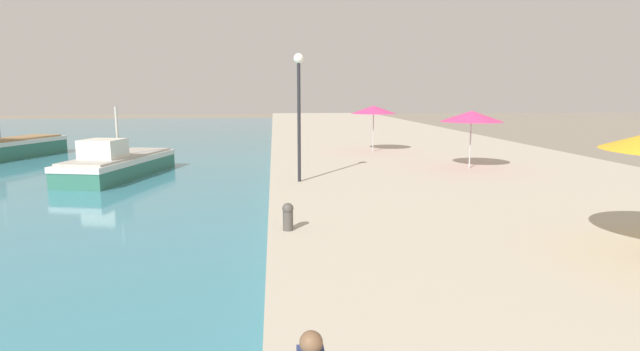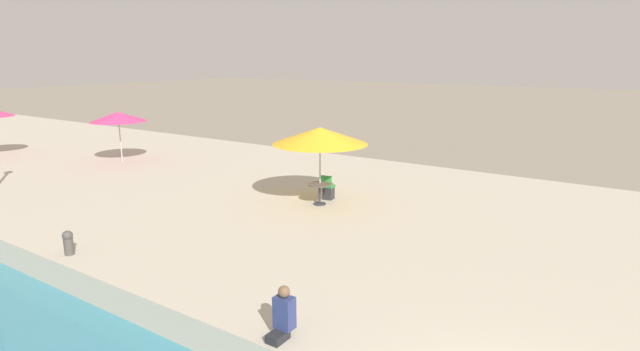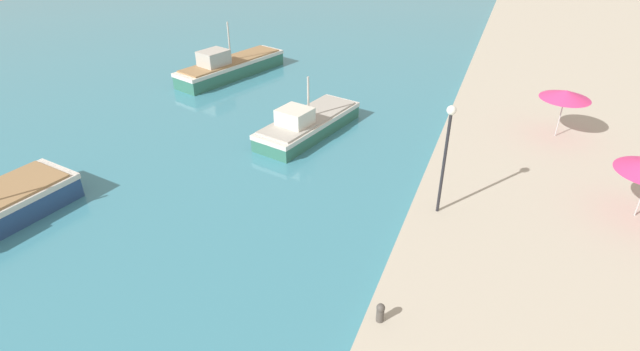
{
  "view_description": "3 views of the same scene",
  "coord_description": "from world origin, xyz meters",
  "px_view_note": "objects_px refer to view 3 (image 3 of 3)",
  "views": [
    {
      "loc": [
        0.18,
        0.17,
        3.96
      ],
      "look_at": [
        1.5,
        14.47,
        1.59
      ],
      "focal_mm": 28.0,
      "sensor_mm": 36.0,
      "label": 1
    },
    {
      "loc": [
        -6.04,
        -0.66,
        5.81
      ],
      "look_at": [
        7.99,
        8.66,
        1.79
      ],
      "focal_mm": 28.0,
      "sensor_mm": 36.0,
      "label": 2
    },
    {
      "loc": [
        2.72,
        0.77,
        12.21
      ],
      "look_at": [
        -4.0,
        18.0,
        1.39
      ],
      "focal_mm": 28.0,
      "sensor_mm": 36.0,
      "label": 3
    }
  ],
  "objects_px": {
    "fishing_boat_mid": "(307,123)",
    "lamppost": "(447,142)",
    "cafe_umbrella_striped": "(566,95)",
    "mooring_bollard": "(380,312)",
    "fishing_boat_far": "(230,66)"
  },
  "relations": [
    {
      "from": "fishing_boat_mid",
      "to": "cafe_umbrella_striped",
      "type": "relative_size",
      "value": 2.99
    },
    {
      "from": "cafe_umbrella_striped",
      "to": "lamppost",
      "type": "xyz_separation_m",
      "value": [
        -4.56,
        -9.26,
        0.8
      ]
    },
    {
      "from": "lamppost",
      "to": "cafe_umbrella_striped",
      "type": "bearing_deg",
      "value": 63.79
    },
    {
      "from": "mooring_bollard",
      "to": "lamppost",
      "type": "relative_size",
      "value": 0.14
    },
    {
      "from": "cafe_umbrella_striped",
      "to": "mooring_bollard",
      "type": "height_order",
      "value": "cafe_umbrella_striped"
    },
    {
      "from": "fishing_boat_far",
      "to": "lamppost",
      "type": "distance_m",
      "value": 21.89
    },
    {
      "from": "fishing_boat_far",
      "to": "mooring_bollard",
      "type": "relative_size",
      "value": 13.89
    },
    {
      "from": "fishing_boat_mid",
      "to": "fishing_boat_far",
      "type": "xyz_separation_m",
      "value": [
        -8.99,
        6.95,
        0.11
      ]
    },
    {
      "from": "cafe_umbrella_striped",
      "to": "lamppost",
      "type": "height_order",
      "value": "lamppost"
    },
    {
      "from": "mooring_bollard",
      "to": "lamppost",
      "type": "bearing_deg",
      "value": 84.76
    },
    {
      "from": "mooring_bollard",
      "to": "cafe_umbrella_striped",
      "type": "bearing_deg",
      "value": 71.92
    },
    {
      "from": "fishing_boat_mid",
      "to": "lamppost",
      "type": "relative_size",
      "value": 1.64
    },
    {
      "from": "mooring_bollard",
      "to": "lamppost",
      "type": "xyz_separation_m",
      "value": [
        0.6,
        6.54,
        2.74
      ]
    },
    {
      "from": "fishing_boat_far",
      "to": "cafe_umbrella_striped",
      "type": "height_order",
      "value": "fishing_boat_far"
    },
    {
      "from": "fishing_boat_mid",
      "to": "cafe_umbrella_striped",
      "type": "xyz_separation_m",
      "value": [
        12.82,
        3.08,
        2.38
      ]
    }
  ]
}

